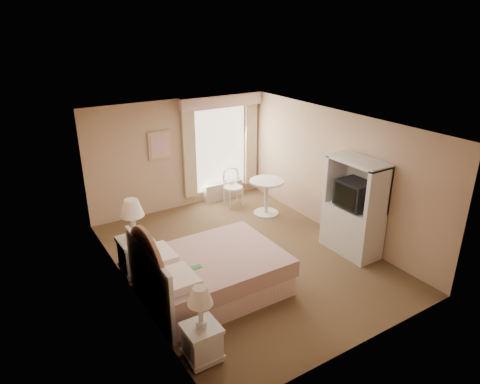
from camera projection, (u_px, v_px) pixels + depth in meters
room at (245, 194)px, 7.43m from camera, size 4.21×5.51×2.51m
window at (222, 145)px, 9.99m from camera, size 2.05×0.22×2.51m
framed_art at (160, 145)px, 9.22m from camera, size 0.52×0.04×0.62m
bed at (207, 274)px, 6.72m from camera, size 2.16×1.69×1.50m
nightstand_near at (202, 334)px, 5.38m from camera, size 0.44×0.44×1.07m
nightstand_far at (136, 246)px, 7.25m from camera, size 0.55×0.55×1.34m
round_table at (267, 192)px, 9.46m from camera, size 0.75×0.75×0.80m
cafe_chair at (232, 184)px, 9.94m from camera, size 0.48×0.48×0.89m
armoire at (353, 215)px, 7.83m from camera, size 0.55×1.09×1.82m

